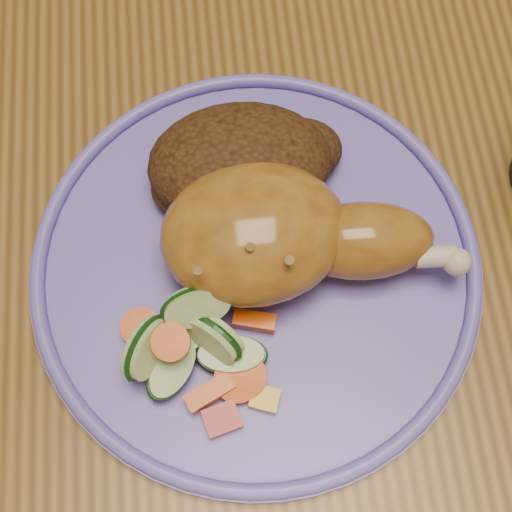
{
  "coord_description": "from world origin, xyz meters",
  "views": [
    {
      "loc": [
        -0.12,
        -0.26,
        1.2
      ],
      "look_at": [
        -0.1,
        -0.09,
        0.78
      ],
      "focal_mm": 50.0,
      "sensor_mm": 36.0,
      "label": 1
    }
  ],
  "objects": [
    {
      "name": "plate_rim",
      "position": [
        -0.1,
        -0.09,
        0.77
      ],
      "size": [
        0.3,
        0.3,
        0.01
      ],
      "primitive_type": "torus",
      "color": "#685ABF",
      "rests_on": "plate"
    },
    {
      "name": "chicken_leg",
      "position": [
        -0.09,
        -0.08,
        0.79
      ],
      "size": [
        0.2,
        0.1,
        0.06
      ],
      "color": "#A36C22",
      "rests_on": "plate"
    },
    {
      "name": "dining_table",
      "position": [
        0.0,
        0.0,
        0.67
      ],
      "size": [
        0.9,
        1.4,
        0.75
      ],
      "color": "brown",
      "rests_on": "ground"
    },
    {
      "name": "plate",
      "position": [
        -0.1,
        -0.09,
        0.76
      ],
      "size": [
        0.3,
        0.3,
        0.01
      ],
      "primitive_type": "cylinder",
      "color": "#685ABF",
      "rests_on": "dining_table"
    },
    {
      "name": "rice_pilaf",
      "position": [
        -0.1,
        -0.03,
        0.78
      ],
      "size": [
        0.13,
        0.09,
        0.05
      ],
      "color": "#422610",
      "rests_on": "plate"
    },
    {
      "name": "ground",
      "position": [
        0.0,
        0.0,
        0.0
      ],
      "size": [
        4.0,
        4.0,
        0.0
      ],
      "primitive_type": "plane",
      "color": "#553A1D",
      "rests_on": "ground"
    },
    {
      "name": "vegetable_pile",
      "position": [
        -0.15,
        -0.15,
        0.78
      ],
      "size": [
        0.1,
        0.1,
        0.05
      ],
      "color": "#A50A05",
      "rests_on": "plate"
    }
  ]
}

